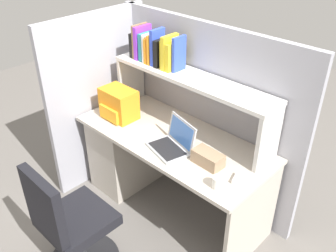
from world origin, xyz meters
The scene contains 12 objects.
ground_plane centered at (0.00, 0.00, 0.00)m, with size 8.00×8.00×0.00m, color slate.
desk centered at (-0.39, 0.00, 0.40)m, with size 1.60×0.70×0.73m.
cubicle_partition_rear centered at (0.00, 0.38, 0.78)m, with size 1.84×0.05×1.55m, color #9E9EA8.
cubicle_partition_left centered at (-0.85, -0.05, 0.78)m, with size 0.05×1.06×1.55m, color #9E9EA8.
overhead_hutch centered at (0.00, 0.20, 1.08)m, with size 1.44×0.28×0.45m.
reference_books_on_shelf centered at (-0.37, 0.20, 1.30)m, with size 0.50×0.18×0.29m.
laptop centered at (0.12, -0.11, 0.78)m, with size 0.36×0.32×0.22m.
backpack centered at (-0.53, -0.09, 0.85)m, with size 0.30×0.23×0.25m.
computer_mouse centered at (0.68, -0.08, 0.75)m, with size 0.06×0.10×0.03m, color silver.
paper_cup centered at (0.62, -0.23, 0.77)m, with size 0.08×0.08×0.08m, color white.
tissue_box centered at (0.42, -0.08, 0.78)m, with size 0.22×0.12×0.10m, color #9E7F60.
office_chair centered at (-0.05, -0.95, 0.39)m, with size 0.52×0.52×0.93m.
Camera 1 is at (1.65, -1.76, 2.32)m, focal length 39.54 mm.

